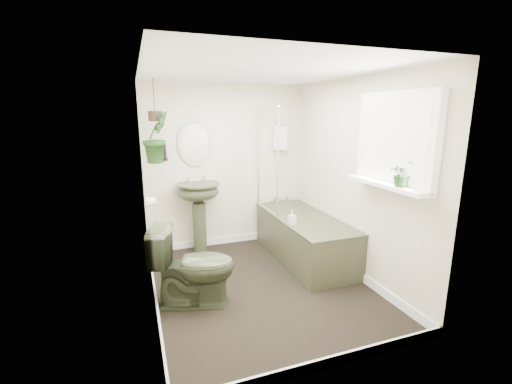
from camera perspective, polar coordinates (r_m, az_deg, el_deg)
name	(u,v)px	position (r m, az deg, el deg)	size (l,w,h in m)	color
floor	(260,286)	(4.02, 0.75, -15.38)	(2.30, 2.80, 0.02)	black
ceiling	(261,70)	(3.56, 0.87, 19.63)	(2.30, 2.80, 0.02)	white
wall_back	(226,167)	(4.94, -4.97, 4.20)	(2.30, 0.02, 2.30)	#EFE2CC
wall_front	(334,226)	(2.39, 12.83, -5.52)	(2.30, 0.02, 2.30)	#EFE2CC
wall_left	(146,194)	(3.39, -17.86, -0.37)	(0.02, 2.80, 2.30)	#EFE2CC
wall_right	(354,179)	(4.16, 15.95, 2.12)	(0.02, 2.80, 2.30)	#EFE2CC
skirting	(260,281)	(3.99, 0.75, -14.62)	(2.30, 2.80, 0.10)	white
bathtub	(304,238)	(4.61, 7.97, -7.56)	(0.72, 1.72, 0.58)	#303824
bath_screen	(268,160)	(4.67, 1.94, 5.36)	(0.04, 0.72, 1.40)	silver
shower_box	(280,138)	(5.09, 3.99, 9.01)	(0.20, 0.10, 0.35)	white
oval_mirror	(195,143)	(4.76, -10.16, 7.97)	(0.46, 0.03, 0.62)	#B8AEA0
wall_sconce	(165,152)	(4.71, -14.91, 6.47)	(0.04, 0.04, 0.22)	black
toilet_roll_holder	(150,202)	(4.13, -17.19, -1.58)	(0.11, 0.11, 0.11)	white
window_recess	(395,140)	(3.51, 22.19, 8.00)	(0.08, 1.00, 0.90)	white
window_sill	(385,184)	(3.52, 20.77, 1.21)	(0.18, 1.00, 0.04)	white
window_blinds	(391,140)	(3.48, 21.64, 8.02)	(0.01, 0.86, 0.76)	white
toilet	(193,266)	(3.54, -10.38, -12.00)	(0.46, 0.81, 0.82)	#303824
pedestal_sink	(199,217)	(4.82, -9.40, -4.18)	(0.58, 0.49, 0.98)	#303824
sill_plant	(402,173)	(3.34, 23.13, 2.87)	(0.22, 0.19, 0.24)	black
hanging_plant	(156,137)	(4.28, -16.26, 8.76)	(0.34, 0.27, 0.61)	black
soap_bottle	(292,218)	(4.18, 6.02, -4.26)	(0.08, 0.08, 0.17)	black
hanging_pot	(155,116)	(4.27, -16.47, 12.03)	(0.16, 0.16, 0.12)	black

